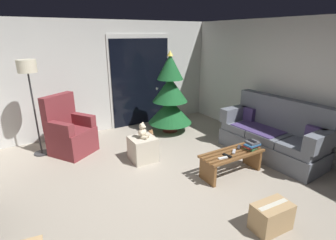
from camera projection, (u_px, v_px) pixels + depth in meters
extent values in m
plane|color=#9E9384|center=(169.00, 193.00, 3.74)|extent=(7.00, 7.00, 0.00)
cube|color=silver|center=(101.00, 78.00, 5.83)|extent=(5.72, 0.12, 2.50)
cube|color=silver|center=(302.00, 88.00, 4.71)|extent=(0.12, 6.00, 2.50)
cube|color=silver|center=(141.00, 81.00, 6.28)|extent=(1.60, 0.02, 2.20)
cube|color=black|center=(141.00, 83.00, 6.28)|extent=(1.50, 0.02, 2.10)
cube|color=slate|center=(269.00, 147.00, 4.82)|extent=(0.87, 1.94, 0.34)
cube|color=slate|center=(303.00, 148.00, 4.24)|extent=(0.71, 0.64, 0.14)
cube|color=slate|center=(270.00, 136.00, 4.73)|extent=(0.71, 0.64, 0.14)
cube|color=slate|center=(244.00, 126.00, 5.21)|extent=(0.71, 0.64, 0.14)
cube|color=slate|center=(283.00, 114.00, 4.78)|extent=(0.31, 1.91, 0.60)
cube|color=slate|center=(321.00, 141.00, 3.99)|extent=(0.77, 0.24, 0.28)
cube|color=slate|center=(236.00, 113.00, 5.35)|extent=(0.77, 0.24, 0.28)
cube|color=#47386B|center=(259.00, 128.00, 4.89)|extent=(0.65, 0.93, 0.02)
cube|color=#47386B|center=(316.00, 135.00, 4.21)|extent=(0.14, 0.33, 0.28)
cube|color=#47386B|center=(248.00, 114.00, 5.30)|extent=(0.14, 0.33, 0.28)
cube|color=brown|center=(240.00, 158.00, 3.98)|extent=(1.10, 0.05, 0.04)
cube|color=brown|center=(236.00, 155.00, 4.05)|extent=(1.10, 0.05, 0.04)
cube|color=brown|center=(232.00, 153.00, 4.12)|extent=(1.10, 0.05, 0.04)
cube|color=brown|center=(228.00, 151.00, 4.19)|extent=(1.10, 0.05, 0.04)
cube|color=brown|center=(225.00, 149.00, 4.27)|extent=(1.10, 0.05, 0.04)
cube|color=brown|center=(208.00, 172.00, 3.95)|extent=(0.05, 0.36, 0.36)
cube|color=brown|center=(252.00, 157.00, 4.42)|extent=(0.05, 0.36, 0.36)
cube|color=#ADADB2|center=(234.00, 152.00, 4.12)|extent=(0.15, 0.13, 0.02)
cube|color=black|center=(227.00, 156.00, 3.98)|extent=(0.08, 0.16, 0.02)
cube|color=silver|center=(223.00, 158.00, 3.91)|extent=(0.16, 0.06, 0.02)
cube|color=#333338|center=(239.00, 147.00, 4.28)|extent=(0.15, 0.13, 0.02)
cube|color=#337042|center=(251.00, 148.00, 4.24)|extent=(0.21, 0.19, 0.03)
cube|color=#A32D28|center=(251.00, 146.00, 4.23)|extent=(0.23, 0.15, 0.04)
cube|color=#285684|center=(252.00, 145.00, 4.20)|extent=(0.26, 0.17, 0.02)
cube|color=#4C4C51|center=(252.00, 142.00, 4.22)|extent=(0.19, 0.18, 0.03)
cube|color=black|center=(252.00, 141.00, 4.21)|extent=(0.07, 0.15, 0.01)
cylinder|color=#4C1E19|center=(170.00, 129.00, 6.09)|extent=(0.36, 0.36, 0.10)
cylinder|color=brown|center=(170.00, 124.00, 6.05)|extent=(0.08, 0.08, 0.12)
cone|color=#195628|center=(170.00, 111.00, 5.94)|extent=(1.01, 1.01, 0.56)
cone|color=#195628|center=(170.00, 89.00, 5.78)|extent=(0.80, 0.80, 0.56)
cone|color=#195628|center=(170.00, 67.00, 5.61)|extent=(0.59, 0.59, 0.56)
sphere|color=#1E8C33|center=(177.00, 79.00, 5.88)|extent=(0.06, 0.06, 0.06)
sphere|color=white|center=(157.00, 89.00, 5.82)|extent=(0.06, 0.06, 0.06)
sphere|color=#B233A5|center=(163.00, 72.00, 5.77)|extent=(0.06, 0.06, 0.06)
sphere|color=blue|center=(166.00, 92.00, 6.14)|extent=(0.06, 0.06, 0.06)
sphere|color=#1E8C33|center=(161.00, 72.00, 5.68)|extent=(0.06, 0.06, 0.06)
sphere|color=blue|center=(173.00, 75.00, 5.88)|extent=(0.06, 0.06, 0.06)
sphere|color=gold|center=(157.00, 98.00, 6.07)|extent=(0.06, 0.06, 0.06)
sphere|color=gold|center=(165.00, 71.00, 5.80)|extent=(0.06, 0.06, 0.06)
cone|color=#EAD14C|center=(170.00, 53.00, 5.52)|extent=(0.14, 0.14, 0.12)
cube|color=maroon|center=(73.00, 145.00, 4.94)|extent=(0.94, 0.94, 0.31)
cube|color=maroon|center=(72.00, 134.00, 4.86)|extent=(0.94, 0.94, 0.18)
cube|color=maroon|center=(59.00, 111.00, 4.84)|extent=(0.65, 0.51, 0.64)
cube|color=maroon|center=(82.00, 119.00, 5.03)|extent=(0.44, 0.56, 0.22)
cube|color=maroon|center=(60.00, 129.00, 4.55)|extent=(0.44, 0.56, 0.22)
cylinder|color=#2D2D30|center=(42.00, 153.00, 4.94)|extent=(0.28, 0.28, 0.02)
cylinder|color=#2D2D30|center=(35.00, 114.00, 4.69)|extent=(0.03, 0.03, 1.55)
cylinder|color=beige|center=(27.00, 66.00, 4.41)|extent=(0.32, 0.32, 0.22)
cube|color=beige|center=(143.00, 149.00, 4.64)|extent=(0.44, 0.44, 0.44)
cylinder|color=beige|center=(147.00, 135.00, 4.59)|extent=(0.12, 0.12, 0.06)
cylinder|color=beige|center=(144.00, 137.00, 4.50)|extent=(0.12, 0.12, 0.06)
sphere|color=beige|center=(142.00, 133.00, 4.54)|extent=(0.15, 0.15, 0.15)
sphere|color=beige|center=(142.00, 126.00, 4.50)|extent=(0.11, 0.11, 0.11)
sphere|color=#F4E5C1|center=(145.00, 127.00, 4.49)|extent=(0.04, 0.04, 0.04)
sphere|color=beige|center=(143.00, 123.00, 4.52)|extent=(0.04, 0.04, 0.04)
sphere|color=beige|center=(141.00, 124.00, 4.45)|extent=(0.04, 0.04, 0.04)
sphere|color=beige|center=(145.00, 131.00, 4.59)|extent=(0.06, 0.06, 0.06)
sphere|color=beige|center=(142.00, 134.00, 4.47)|extent=(0.06, 0.06, 0.06)
cylinder|color=brown|center=(154.00, 141.00, 5.45)|extent=(0.10, 0.13, 0.06)
cylinder|color=brown|center=(151.00, 142.00, 5.38)|extent=(0.10, 0.13, 0.06)
sphere|color=brown|center=(151.00, 138.00, 5.43)|extent=(0.15, 0.15, 0.15)
sphere|color=brown|center=(151.00, 133.00, 5.39)|extent=(0.11, 0.11, 0.11)
sphere|color=#A37A51|center=(152.00, 134.00, 5.36)|extent=(0.04, 0.04, 0.04)
sphere|color=brown|center=(152.00, 130.00, 5.40)|extent=(0.04, 0.04, 0.04)
sphere|color=brown|center=(149.00, 131.00, 5.35)|extent=(0.04, 0.04, 0.04)
sphere|color=brown|center=(154.00, 137.00, 5.46)|extent=(0.06, 0.06, 0.06)
sphere|color=brown|center=(149.00, 139.00, 5.36)|extent=(0.06, 0.06, 0.06)
cube|color=tan|center=(271.00, 217.00, 3.00)|extent=(0.48, 0.31, 0.33)
cube|color=beige|center=(273.00, 205.00, 2.95)|extent=(0.43, 0.09, 0.00)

